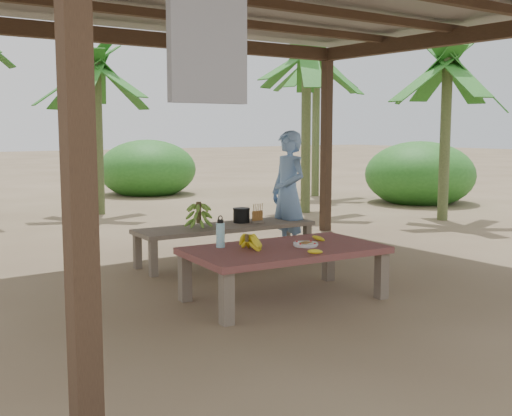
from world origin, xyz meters
TOP-DOWN VIEW (x-y plane):
  - ground at (0.00, 0.00)m, footprint 80.00×80.00m
  - pavilion at (-0.01, -0.01)m, footprint 6.60×5.60m
  - work_table at (-0.23, -0.55)m, footprint 1.89×1.17m
  - bench at (0.24, 1.18)m, footprint 2.23×0.74m
  - ripe_banana_bunch at (-0.60, -0.46)m, footprint 0.26×0.23m
  - plate at (-0.04, -0.63)m, footprint 0.24×0.24m
  - loose_banana_front at (-0.22, -0.97)m, footprint 0.18×0.06m
  - loose_banana_side at (0.26, -0.47)m, footprint 0.06×0.16m
  - water_flask at (-0.72, -0.21)m, footprint 0.08×0.08m
  - green_banana_stalk at (-0.12, 1.21)m, footprint 0.29×0.29m
  - cooking_pot at (0.51, 1.26)m, footprint 0.20×0.20m
  - skewer_rack at (0.64, 1.11)m, footprint 0.18×0.09m
  - woman at (1.16, 1.16)m, footprint 0.40×0.59m
  - banana_plant_ne at (3.93, 4.15)m, footprint 1.80×1.80m
  - banana_plant_n at (0.66, 6.20)m, footprint 1.80×1.80m
  - banana_plant_e at (5.24, 1.98)m, footprint 1.80×1.80m
  - banana_plant_far at (6.03, 6.31)m, footprint 1.80×1.80m

SIDE VIEW (x-z plane):
  - ground at x=0.00m, z-range 0.00..0.00m
  - bench at x=0.24m, z-range 0.17..0.62m
  - work_table at x=-0.23m, z-range 0.18..0.68m
  - plate at x=-0.04m, z-range 0.50..0.54m
  - loose_banana_front at x=-0.22m, z-range 0.50..0.54m
  - loose_banana_side at x=0.26m, z-range 0.50..0.54m
  - cooking_pot at x=0.51m, z-range 0.45..0.62m
  - skewer_rack at x=0.64m, z-range 0.45..0.69m
  - ripe_banana_bunch at x=-0.60m, z-range 0.50..0.66m
  - green_banana_stalk at x=-0.12m, z-range 0.45..0.77m
  - water_flask at x=-0.72m, z-range 0.48..0.77m
  - woman at x=1.16m, z-range 0.00..1.57m
  - banana_plant_e at x=5.24m, z-range 1.00..3.98m
  - banana_plant_n at x=0.66m, z-range 1.01..3.99m
  - banana_plant_ne at x=3.93m, z-range 1.13..4.37m
  - pavilion at x=-0.01m, z-range 1.30..4.25m
  - banana_plant_far at x=6.03m, z-range 1.24..4.71m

